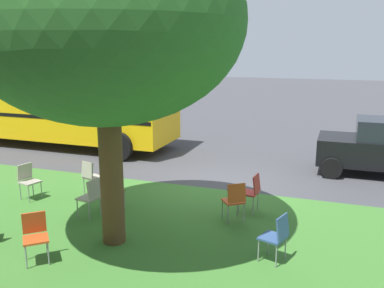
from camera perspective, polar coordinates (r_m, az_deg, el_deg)
name	(u,v)px	position (r m, az deg, el deg)	size (l,w,h in m)	color
ground	(214,186)	(11.55, 2.95, -5.67)	(80.00, 80.00, 0.00)	#424247
grass_verge	(168,234)	(8.75, -3.19, -11.99)	(48.00, 6.00, 0.01)	#3D752D
street_tree	(105,22)	(7.78, -11.61, 15.75)	(4.92, 4.92, 5.94)	brown
chair_0	(235,199)	(9.19, 5.71, -7.30)	(0.58, 0.58, 0.88)	#C64C1E
chair_1	(28,178)	(11.24, -21.10, -4.32)	(0.51, 0.51, 0.88)	#ADA393
chair_2	(252,190)	(9.77, 8.02, -6.11)	(0.46, 0.46, 0.88)	#B7332D
chair_3	(91,195)	(9.61, -13.39, -6.67)	(0.48, 0.48, 0.88)	#ADA393
chair_5	(112,186)	(10.11, -10.68, -5.56)	(0.58, 0.57, 0.88)	olive
chair_7	(35,233)	(8.03, -20.26, -11.16)	(0.59, 0.59, 0.88)	#C64C1E
chair_8	(277,234)	(7.66, 11.25, -11.79)	(0.53, 0.52, 0.88)	#335184
chair_9	(91,175)	(11.05, -13.36, -4.07)	(0.52, 0.53, 0.88)	#ADA393
school_bus	(41,98)	(17.20, -19.60, 5.80)	(10.40, 2.80, 2.88)	yellow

